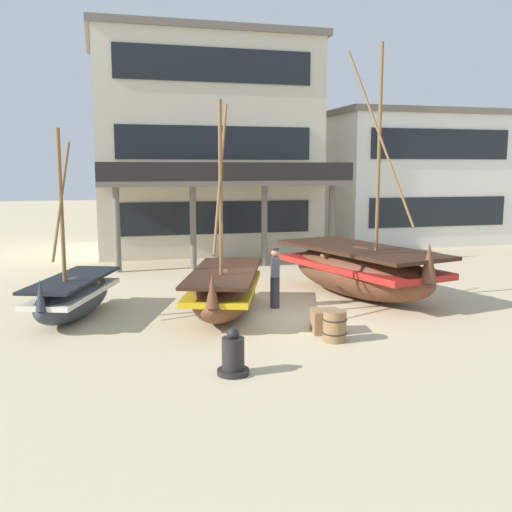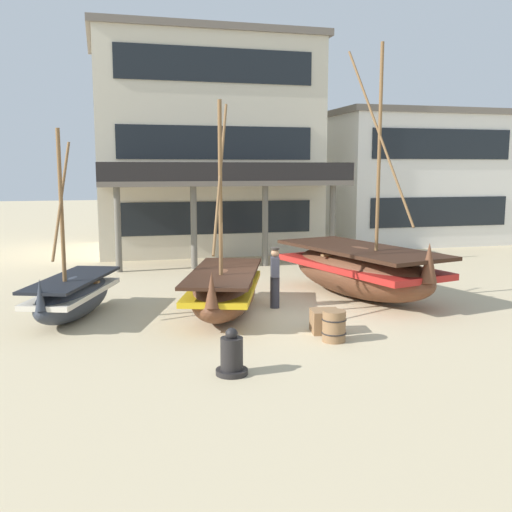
{
  "view_description": "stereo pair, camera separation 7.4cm",
  "coord_description": "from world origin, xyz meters",
  "px_view_note": "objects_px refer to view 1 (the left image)",
  "views": [
    {
      "loc": [
        -4.24,
        -14.84,
        3.84
      ],
      "look_at": [
        0.0,
        1.0,
        1.4
      ],
      "focal_mm": 41.55,
      "sensor_mm": 36.0,
      "label": 1
    },
    {
      "loc": [
        -4.17,
        -14.86,
        3.84
      ],
      "look_at": [
        0.0,
        1.0,
        1.4
      ],
      "focal_mm": 41.55,
      "sensor_mm": 36.0,
      "label": 2
    }
  ],
  "objects_px": {
    "fishing_boat_near_left": "(224,290)",
    "capstan_winch": "(233,356)",
    "fisherman_by_hull": "(275,278)",
    "wooden_barrel": "(335,326)",
    "fishing_boat_centre_large": "(360,269)",
    "cargo_crate": "(326,321)",
    "harbor_building_annex": "(412,177)",
    "fishing_boat_far_right": "(73,295)",
    "harbor_building_main": "(202,146)"
  },
  "relations": [
    {
      "from": "fishing_boat_centre_large",
      "to": "capstan_winch",
      "type": "distance_m",
      "value": 7.72
    },
    {
      "from": "capstan_winch",
      "to": "fisherman_by_hull",
      "type": "bearing_deg",
      "value": 64.96
    },
    {
      "from": "fisherman_by_hull",
      "to": "wooden_barrel",
      "type": "height_order",
      "value": "fisherman_by_hull"
    },
    {
      "from": "fishing_boat_near_left",
      "to": "fishing_boat_centre_large",
      "type": "xyz_separation_m",
      "value": [
        4.41,
        1.14,
        0.17
      ]
    },
    {
      "from": "fisherman_by_hull",
      "to": "harbor_building_main",
      "type": "distance_m",
      "value": 13.5
    },
    {
      "from": "wooden_barrel",
      "to": "cargo_crate",
      "type": "distance_m",
      "value": 0.75
    },
    {
      "from": "fishing_boat_near_left",
      "to": "harbor_building_main",
      "type": "relative_size",
      "value": 0.54
    },
    {
      "from": "fishing_boat_centre_large",
      "to": "capstan_winch",
      "type": "relative_size",
      "value": 8.08
    },
    {
      "from": "capstan_winch",
      "to": "fishing_boat_centre_large",
      "type": "bearing_deg",
      "value": 47.55
    },
    {
      "from": "fishing_boat_near_left",
      "to": "fisherman_by_hull",
      "type": "bearing_deg",
      "value": 14.63
    },
    {
      "from": "fishing_boat_near_left",
      "to": "fishing_boat_centre_large",
      "type": "bearing_deg",
      "value": 14.5
    },
    {
      "from": "wooden_barrel",
      "to": "fishing_boat_near_left",
      "type": "bearing_deg",
      "value": 121.84
    },
    {
      "from": "capstan_winch",
      "to": "cargo_crate",
      "type": "relative_size",
      "value": 1.4
    },
    {
      "from": "cargo_crate",
      "to": "fishing_boat_near_left",
      "type": "bearing_deg",
      "value": 130.62
    },
    {
      "from": "fishing_boat_far_right",
      "to": "wooden_barrel",
      "type": "relative_size",
      "value": 6.85
    },
    {
      "from": "harbor_building_main",
      "to": "harbor_building_annex",
      "type": "relative_size",
      "value": 1.15
    },
    {
      "from": "harbor_building_annex",
      "to": "fishing_boat_far_right",
      "type": "bearing_deg",
      "value": -143.6
    },
    {
      "from": "fishing_boat_near_left",
      "to": "harbor_building_annex",
      "type": "height_order",
      "value": "harbor_building_annex"
    },
    {
      "from": "fishing_boat_centre_large",
      "to": "fisherman_by_hull",
      "type": "relative_size",
      "value": 4.31
    },
    {
      "from": "harbor_building_annex",
      "to": "capstan_winch",
      "type": "bearing_deg",
      "value": -127.82
    },
    {
      "from": "fishing_boat_far_right",
      "to": "fisherman_by_hull",
      "type": "bearing_deg",
      "value": -2.68
    },
    {
      "from": "capstan_winch",
      "to": "harbor_building_annex",
      "type": "relative_size",
      "value": 0.1
    },
    {
      "from": "fishing_boat_centre_large",
      "to": "capstan_winch",
      "type": "height_order",
      "value": "fishing_boat_centre_large"
    },
    {
      "from": "wooden_barrel",
      "to": "harbor_building_annex",
      "type": "relative_size",
      "value": 0.08
    },
    {
      "from": "fishing_boat_centre_large",
      "to": "fisherman_by_hull",
      "type": "distance_m",
      "value": 2.98
    },
    {
      "from": "fishing_boat_far_right",
      "to": "capstan_winch",
      "type": "xyz_separation_m",
      "value": [
        3.04,
        -5.19,
        -0.24
      ]
    },
    {
      "from": "fishing_boat_near_left",
      "to": "fisherman_by_hull",
      "type": "xyz_separation_m",
      "value": [
        1.52,
        0.4,
        0.18
      ]
    },
    {
      "from": "fishing_boat_far_right",
      "to": "wooden_barrel",
      "type": "distance_m",
      "value": 6.79
    },
    {
      "from": "fishing_boat_centre_large",
      "to": "fisherman_by_hull",
      "type": "xyz_separation_m",
      "value": [
        -2.89,
        -0.74,
        0.01
      ]
    },
    {
      "from": "capstan_winch",
      "to": "wooden_barrel",
      "type": "distance_m",
      "value": 3.07
    },
    {
      "from": "fishing_boat_near_left",
      "to": "cargo_crate",
      "type": "xyz_separation_m",
      "value": [
        1.96,
        -2.28,
        -0.39
      ]
    },
    {
      "from": "fishing_boat_centre_large",
      "to": "fishing_boat_far_right",
      "type": "height_order",
      "value": "fishing_boat_centre_large"
    },
    {
      "from": "fisherman_by_hull",
      "to": "cargo_crate",
      "type": "height_order",
      "value": "fisherman_by_hull"
    },
    {
      "from": "capstan_winch",
      "to": "harbor_building_annex",
      "type": "height_order",
      "value": "harbor_building_annex"
    },
    {
      "from": "fisherman_by_hull",
      "to": "harbor_building_main",
      "type": "relative_size",
      "value": 0.16
    },
    {
      "from": "fishing_boat_far_right",
      "to": "harbor_building_main",
      "type": "bearing_deg",
      "value": 66.08
    },
    {
      "from": "fisherman_by_hull",
      "to": "fishing_boat_centre_large",
      "type": "bearing_deg",
      "value": 14.43
    },
    {
      "from": "fishing_boat_centre_large",
      "to": "harbor_building_main",
      "type": "relative_size",
      "value": 0.71
    },
    {
      "from": "fisherman_by_hull",
      "to": "harbor_building_annex",
      "type": "height_order",
      "value": "harbor_building_annex"
    },
    {
      "from": "cargo_crate",
      "to": "wooden_barrel",
      "type": "bearing_deg",
      "value": -96.09
    },
    {
      "from": "fisherman_by_hull",
      "to": "capstan_winch",
      "type": "xyz_separation_m",
      "value": [
        -2.31,
        -4.94,
        -0.48
      ]
    },
    {
      "from": "fishing_boat_centre_large",
      "to": "harbor_building_main",
      "type": "distance_m",
      "value": 13.06
    },
    {
      "from": "fisherman_by_hull",
      "to": "capstan_winch",
      "type": "bearing_deg",
      "value": -115.04
    },
    {
      "from": "fishing_boat_near_left",
      "to": "cargo_crate",
      "type": "relative_size",
      "value": 8.58
    },
    {
      "from": "fishing_boat_near_left",
      "to": "fishing_boat_far_right",
      "type": "height_order",
      "value": "fishing_boat_near_left"
    },
    {
      "from": "fishing_boat_near_left",
      "to": "capstan_winch",
      "type": "height_order",
      "value": "fishing_boat_near_left"
    },
    {
      "from": "capstan_winch",
      "to": "cargo_crate",
      "type": "height_order",
      "value": "capstan_winch"
    },
    {
      "from": "cargo_crate",
      "to": "harbor_building_main",
      "type": "height_order",
      "value": "harbor_building_main"
    },
    {
      "from": "fishing_boat_near_left",
      "to": "capstan_winch",
      "type": "bearing_deg",
      "value": -99.87
    },
    {
      "from": "fishing_boat_far_right",
      "to": "cargo_crate",
      "type": "xyz_separation_m",
      "value": [
        5.79,
        -2.93,
        -0.33
      ]
    }
  ]
}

